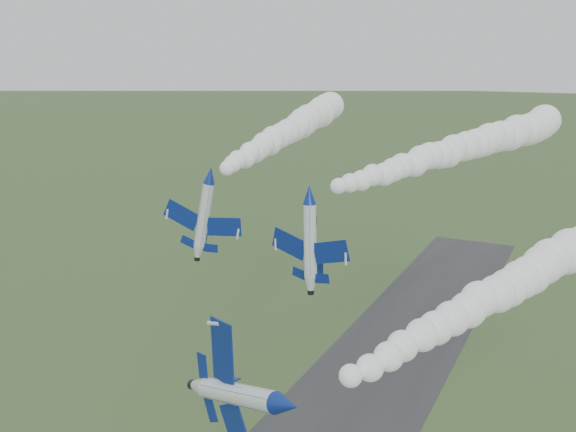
% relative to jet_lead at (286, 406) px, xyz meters
% --- Properties ---
extents(jet_lead, '(8.29, 13.77, 11.42)m').
position_rel_jet_lead_xyz_m(jet_lead, '(0.00, 0.00, 0.00)').
color(jet_lead, silver).
extents(smoke_trail_jet_lead, '(31.83, 63.66, 5.80)m').
position_rel_jet_lead_xyz_m(smoke_trail_jet_lead, '(14.89, 33.77, 3.00)').
color(smoke_trail_jet_lead, white).
extents(jet_pair_left, '(9.50, 11.41, 3.21)m').
position_rel_jet_lead_xyz_m(jet_pair_left, '(-21.46, 24.02, 10.41)').
color(jet_pair_left, silver).
extents(smoke_trail_jet_pair_left, '(17.16, 64.82, 5.62)m').
position_rel_jet_lead_xyz_m(smoke_trail_jet_pair_left, '(-27.89, 58.11, 11.70)').
color(smoke_trail_jet_pair_left, white).
extents(jet_pair_right, '(10.27, 12.03, 3.00)m').
position_rel_jet_lead_xyz_m(jet_pair_right, '(-9.32, 24.20, 9.36)').
color(jet_pair_right, silver).
extents(smoke_trail_jet_pair_right, '(21.08, 67.89, 5.85)m').
position_rel_jet_lead_xyz_m(smoke_trail_jet_pair_right, '(-0.26, 59.70, 10.38)').
color(smoke_trail_jet_pair_right, white).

